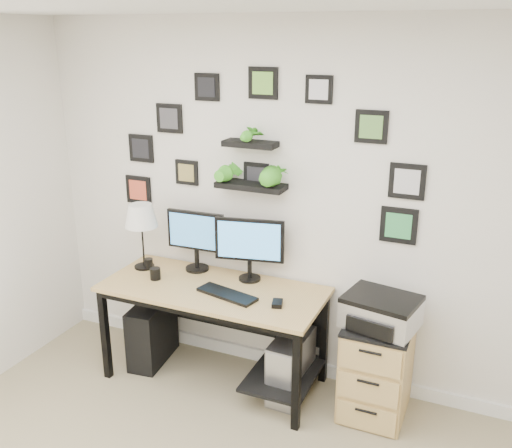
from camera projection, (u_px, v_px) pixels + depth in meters
The scene contains 14 objects.
room at pixel (291, 362), 4.41m from camera, with size 4.00×4.00×4.00m.
desk at pixel (220, 302), 4.12m from camera, with size 1.60×0.70×0.75m.
monitor_left at pixel (196, 236), 4.28m from camera, with size 0.46×0.19×0.47m.
monitor_right at pixel (249, 244), 4.10m from camera, with size 0.50×0.19×0.47m.
keyboard at pixel (227, 294), 3.93m from camera, with size 0.44×0.14×0.02m, color black.
mouse at pixel (277, 303), 3.79m from camera, with size 0.07×0.10×0.03m, color black.
table_lamp at pixel (141, 217), 4.28m from camera, with size 0.25×0.25×0.51m.
mug at pixel (155, 274), 4.18m from camera, with size 0.08×0.08×0.09m, color black.
pen_cup at pixel (149, 264), 4.37m from camera, with size 0.07×0.07×0.08m, color black.
pc_tower_black at pixel (152, 332), 4.47m from camera, with size 0.22×0.49×0.49m, color black.
pc_tower_grey at pixel (291, 366), 4.04m from camera, with size 0.22×0.47×0.46m.
file_cabinet at pixel (376, 368), 3.83m from camera, with size 0.43×0.53×0.67m.
printer at pixel (381, 312), 3.66m from camera, with size 0.51×0.43×0.21m.
wall_decor at pixel (254, 156), 3.96m from camera, with size 2.30×0.18×1.11m.
Camera 1 is at (1.28, -1.64, 2.48)m, focal length 40.00 mm.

